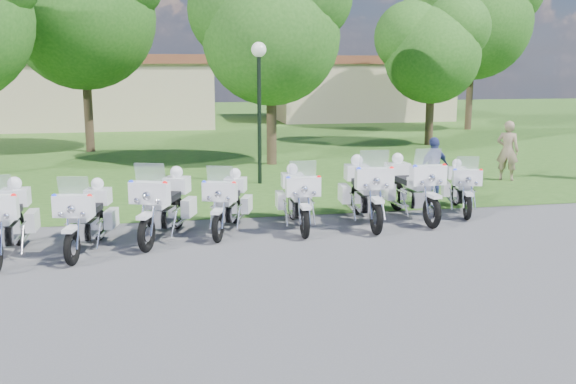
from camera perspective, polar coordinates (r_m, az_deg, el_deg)
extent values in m
plane|color=#535358|center=(12.18, -1.88, -5.58)|extent=(100.00, 100.00, 0.00)
cube|color=#2E5A1C|center=(38.72, -8.33, 5.88)|extent=(100.00, 48.00, 0.01)
torus|color=black|center=(13.80, -22.88, -2.97)|extent=(0.14, 0.71, 0.71)
sphere|color=red|center=(12.00, -23.21, -0.34)|extent=(0.09, 0.09, 0.09)
cube|color=silver|center=(12.95, -23.71, -3.36)|extent=(0.36, 0.59, 0.36)
cube|color=white|center=(12.63, -24.09, -2.02)|extent=(0.34, 0.55, 0.23)
cube|color=black|center=(13.17, -23.53, -1.55)|extent=(0.36, 0.65, 0.13)
cube|color=white|center=(13.55, -21.77, -2.36)|extent=(0.19, 0.55, 0.38)
cube|color=white|center=(13.71, -23.05, -0.42)|extent=(0.51, 0.42, 0.34)
sphere|color=white|center=(13.66, -23.14, 0.71)|extent=(0.27, 0.27, 0.27)
torus|color=black|center=(12.09, -18.64, -4.70)|extent=(0.25, 0.67, 0.66)
torus|color=black|center=(13.64, -16.43, -2.79)|extent=(0.25, 0.67, 0.66)
cube|color=white|center=(11.99, -18.78, -3.13)|extent=(0.26, 0.46, 0.07)
cube|color=white|center=(12.14, -18.52, -1.17)|extent=(0.74, 0.37, 0.40)
cube|color=silver|center=(12.13, -18.53, 0.48)|extent=(0.57, 0.22, 0.37)
sphere|color=red|center=(11.95, -17.22, -0.36)|extent=(0.09, 0.09, 0.09)
sphere|color=#1426E5|center=(12.15, -20.07, -0.36)|extent=(0.09, 0.09, 0.09)
cube|color=silver|center=(12.85, -17.47, -3.15)|extent=(0.44, 0.61, 0.34)
cube|color=white|center=(12.55, -17.88, -1.89)|extent=(0.41, 0.56, 0.22)
cube|color=black|center=(13.05, -17.17, -1.45)|extent=(0.45, 0.67, 0.12)
cube|color=white|center=(13.38, -15.43, -2.26)|extent=(0.27, 0.54, 0.36)
cube|color=white|center=(13.55, -17.84, -2.23)|extent=(0.27, 0.54, 0.36)
cube|color=white|center=(13.54, -16.53, -0.37)|extent=(0.54, 0.48, 0.32)
sphere|color=white|center=(13.50, -16.59, 0.70)|extent=(0.26, 0.26, 0.26)
torus|color=black|center=(12.55, -12.47, -3.69)|extent=(0.38, 0.71, 0.71)
torus|color=black|center=(14.19, -9.80, -1.87)|extent=(0.38, 0.71, 0.71)
cube|color=white|center=(12.44, -12.57, -2.06)|extent=(0.34, 0.50, 0.07)
cube|color=white|center=(12.60, -12.21, -0.06)|extent=(0.80, 0.50, 0.42)
cube|color=silver|center=(12.59, -12.17, 1.65)|extent=(0.60, 0.33, 0.40)
sphere|color=red|center=(12.39, -10.89, 0.75)|extent=(0.10, 0.10, 0.10)
sphere|color=#1426E5|center=(12.63, -13.78, 0.83)|extent=(0.10, 0.10, 0.10)
cube|color=silver|center=(13.35, -11.04, -2.17)|extent=(0.54, 0.68, 0.36)
cube|color=white|center=(13.04, -11.48, -0.84)|extent=(0.51, 0.63, 0.23)
cube|color=black|center=(13.57, -10.64, -0.43)|extent=(0.57, 0.74, 0.13)
cube|color=white|center=(13.90, -8.80, -1.34)|extent=(0.37, 0.58, 0.38)
cube|color=white|center=(14.11, -11.26, -1.24)|extent=(0.37, 0.58, 0.38)
cube|color=white|center=(14.09, -9.85, 0.64)|extent=(0.62, 0.57, 0.34)
sphere|color=white|center=(14.04, -9.88, 1.74)|extent=(0.28, 0.28, 0.28)
torus|color=black|center=(12.98, -6.25, -3.13)|extent=(0.33, 0.65, 0.64)
torus|color=black|center=(14.53, -4.69, -1.55)|extent=(0.33, 0.65, 0.64)
cube|color=white|center=(12.89, -6.31, -1.70)|extent=(0.30, 0.46, 0.07)
cube|color=white|center=(13.04, -6.08, 0.06)|extent=(0.73, 0.44, 0.38)
cube|color=silver|center=(13.04, -6.05, 1.56)|extent=(0.55, 0.29, 0.36)
sphere|color=red|center=(12.88, -4.83, 0.77)|extent=(0.09, 0.09, 0.09)
sphere|color=#1426E5|center=(13.03, -7.47, 0.84)|extent=(0.09, 0.09, 0.09)
cube|color=silver|center=(13.75, -5.42, -1.81)|extent=(0.48, 0.62, 0.33)
cube|color=white|center=(13.46, -5.67, -0.63)|extent=(0.45, 0.57, 0.21)
cube|color=black|center=(13.95, -5.17, -0.28)|extent=(0.50, 0.67, 0.12)
cube|color=white|center=(14.30, -3.69, -1.08)|extent=(0.33, 0.53, 0.35)
cube|color=white|center=(14.42, -5.94, -1.01)|extent=(0.33, 0.53, 0.35)
cube|color=white|center=(14.44, -4.70, 0.67)|extent=(0.56, 0.51, 0.31)
sphere|color=white|center=(14.40, -4.72, 1.65)|extent=(0.25, 0.25, 0.25)
torus|color=black|center=(13.21, 1.50, -2.76)|extent=(0.16, 0.68, 0.67)
torus|color=black|center=(14.84, 0.39, -1.20)|extent=(0.16, 0.68, 0.67)
cube|color=white|center=(13.11, 1.52, -1.30)|extent=(0.20, 0.45, 0.07)
cube|color=white|center=(13.28, 1.35, 0.49)|extent=(0.73, 0.27, 0.40)
cube|color=silver|center=(13.27, 1.31, 2.02)|extent=(0.57, 0.15, 0.38)
sphere|color=red|center=(13.24, 2.76, 1.29)|extent=(0.09, 0.09, 0.09)
sphere|color=#1426E5|center=(13.13, 0.02, 1.22)|extent=(0.09, 0.09, 0.09)
cube|color=silver|center=(14.02, 0.90, -1.44)|extent=(0.37, 0.58, 0.34)
cube|color=white|center=(13.71, 1.06, -0.23)|extent=(0.34, 0.53, 0.22)
cube|color=black|center=(14.24, 0.71, 0.12)|extent=(0.37, 0.64, 0.12)
cube|color=white|center=(14.71, 1.63, -0.64)|extent=(0.20, 0.53, 0.36)
cube|color=white|center=(14.62, -0.69, -0.71)|extent=(0.20, 0.53, 0.36)
cube|color=white|center=(14.76, 0.37, 1.07)|extent=(0.50, 0.42, 0.32)
sphere|color=white|center=(14.71, 0.37, 2.06)|extent=(0.26, 0.26, 0.26)
torus|color=black|center=(13.62, 7.85, -2.28)|extent=(0.20, 0.75, 0.74)
torus|color=black|center=(15.41, 6.10, -0.66)|extent=(0.20, 0.75, 0.74)
cube|color=white|center=(13.52, 7.92, -0.70)|extent=(0.23, 0.50, 0.08)
cube|color=white|center=(13.71, 7.67, 1.22)|extent=(0.82, 0.32, 0.44)
cube|color=silver|center=(13.71, 7.65, 2.86)|extent=(0.63, 0.18, 0.42)
sphere|color=red|center=(13.70, 9.20, 2.06)|extent=(0.10, 0.10, 0.10)
sphere|color=#1426E5|center=(13.52, 6.31, 2.02)|extent=(0.10, 0.10, 0.10)
cube|color=silver|center=(14.51, 6.91, -0.89)|extent=(0.42, 0.65, 0.38)
cube|color=white|center=(14.18, 7.20, 0.42)|extent=(0.40, 0.60, 0.24)
cube|color=black|center=(14.75, 6.64, 0.77)|extent=(0.43, 0.71, 0.13)
cube|color=white|center=(15.29, 7.46, -0.06)|extent=(0.24, 0.59, 0.40)
cube|color=white|center=(15.14, 5.02, -0.12)|extent=(0.24, 0.59, 0.40)
cube|color=white|center=(15.32, 6.12, 1.76)|extent=(0.56, 0.48, 0.35)
sphere|color=white|center=(15.28, 6.14, 2.82)|extent=(0.29, 0.29, 0.29)
torus|color=black|center=(14.37, 12.67, -1.77)|extent=(0.19, 0.74, 0.73)
torus|color=black|center=(16.00, 9.66, -0.34)|extent=(0.19, 0.74, 0.73)
cube|color=white|center=(14.27, 12.77, -0.30)|extent=(0.22, 0.49, 0.08)
cube|color=white|center=(14.44, 12.35, 1.47)|extent=(0.80, 0.31, 0.44)
cube|color=silver|center=(14.44, 12.29, 3.01)|extent=(0.62, 0.17, 0.41)
sphere|color=red|center=(14.51, 13.72, 2.29)|extent=(0.10, 0.10, 0.10)
sphere|color=#1426E5|center=(14.19, 11.24, 2.20)|extent=(0.10, 0.10, 0.10)
cube|color=silver|center=(15.17, 11.06, -0.52)|extent=(0.41, 0.63, 0.37)
cube|color=white|center=(14.87, 11.55, 0.72)|extent=(0.38, 0.59, 0.24)
cube|color=black|center=(15.39, 10.59, 1.03)|extent=(0.41, 0.70, 0.13)
cube|color=white|center=(15.95, 10.99, 0.25)|extent=(0.23, 0.58, 0.39)
cube|color=white|center=(15.68, 8.83, 0.14)|extent=(0.23, 0.58, 0.39)
cube|color=white|center=(15.91, 9.68, 1.94)|extent=(0.55, 0.47, 0.35)
sphere|color=white|center=(15.87, 9.72, 2.95)|extent=(0.28, 0.28, 0.28)
torus|color=black|center=(15.36, 15.66, -1.30)|extent=(0.28, 0.62, 0.61)
torus|color=black|center=(16.86, 14.67, -0.16)|extent=(0.28, 0.62, 0.61)
cube|color=white|center=(15.28, 15.73, -0.14)|extent=(0.27, 0.43, 0.06)
cube|color=white|center=(15.44, 15.64, 1.26)|extent=(0.69, 0.39, 0.37)
cube|color=silver|center=(15.45, 15.66, 2.47)|extent=(0.52, 0.24, 0.34)
sphere|color=red|center=(15.42, 16.78, 1.84)|extent=(0.08, 0.08, 0.08)
sphere|color=#1426E5|center=(15.31, 14.64, 1.89)|extent=(0.08, 0.08, 0.08)
cube|color=silver|center=(16.11, 15.15, -0.31)|extent=(0.44, 0.58, 0.31)
cube|color=white|center=(15.84, 15.35, 0.67)|extent=(0.41, 0.54, 0.20)
cube|color=black|center=(16.32, 15.03, 0.93)|extent=(0.45, 0.63, 0.11)
cube|color=white|center=(16.75, 15.70, 0.26)|extent=(0.29, 0.50, 0.33)
cube|color=white|center=(16.65, 13.84, 0.29)|extent=(0.29, 0.50, 0.33)
cube|color=white|center=(16.79, 14.74, 1.67)|extent=(0.52, 0.47, 0.29)
sphere|color=white|center=(16.76, 14.78, 2.47)|extent=(0.24, 0.24, 0.24)
cylinder|color=black|center=(19.17, -2.56, 6.37)|extent=(0.12, 0.12, 3.81)
sphere|color=white|center=(19.10, -2.62, 12.53)|extent=(0.44, 0.44, 0.44)
cylinder|color=#38281C|center=(27.71, -17.36, 7.51)|extent=(0.36, 0.36, 3.96)
sphere|color=#215718|center=(27.73, -17.78, 14.56)|extent=(5.75, 5.75, 5.75)
cylinder|color=#38281C|center=(23.02, -1.48, 6.55)|extent=(0.36, 0.36, 3.31)
sphere|color=#215718|center=(22.97, -1.51, 13.67)|extent=(4.81, 4.81, 4.81)
sphere|color=#215718|center=(23.24, -4.35, 15.84)|extent=(3.61, 3.61, 3.61)
cylinder|color=#38281C|center=(29.45, 12.48, 6.90)|extent=(0.36, 0.36, 2.89)
sphere|color=#215718|center=(29.38, 12.69, 11.75)|extent=(4.20, 4.20, 4.20)
sphere|color=#215718|center=(29.36, 10.81, 13.36)|extent=(3.15, 3.15, 3.15)
sphere|color=#215718|center=(29.59, 14.80, 13.94)|extent=(2.89, 2.89, 2.89)
cylinder|color=#38281C|center=(37.13, 15.85, 8.64)|extent=(0.36, 0.36, 4.27)
sphere|color=#215718|center=(37.17, 16.16, 14.32)|extent=(6.21, 6.21, 6.21)
sphere|color=#215718|center=(37.11, 13.96, 16.24)|extent=(4.65, 4.65, 4.65)
cube|color=#C7B090|center=(39.77, -17.23, 8.23)|extent=(14.00, 8.00, 3.60)
cube|color=brown|center=(39.74, -17.40, 11.18)|extent=(14.56, 8.32, 0.50)
cube|color=#C7B090|center=(43.49, 6.20, 8.87)|extent=(11.00, 7.00, 3.60)
cube|color=brown|center=(43.46, 6.26, 11.57)|extent=(11.44, 7.28, 0.50)
imported|color=gray|center=(20.94, 18.93, 3.48)|extent=(0.80, 0.77, 1.85)
imported|color=#364282|center=(17.53, 12.85, 2.08)|extent=(1.04, 0.70, 1.65)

